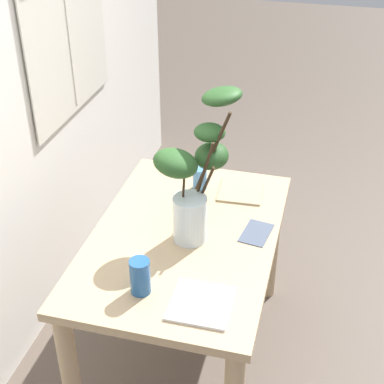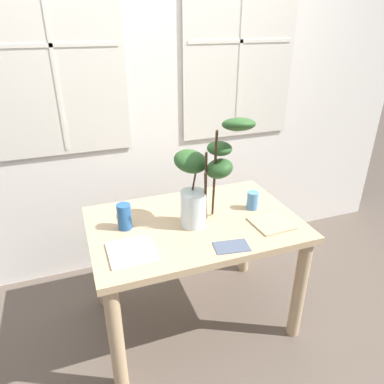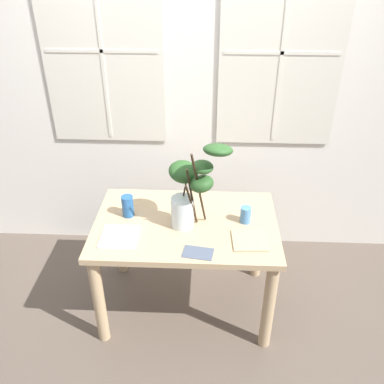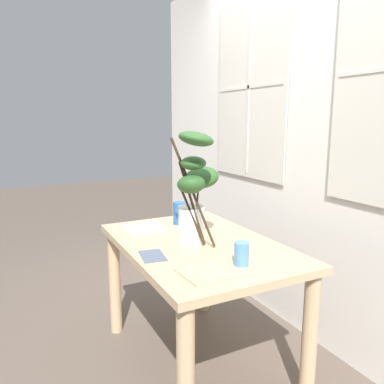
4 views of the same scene
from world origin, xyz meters
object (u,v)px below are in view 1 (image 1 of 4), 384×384
Objects in this scene: dining_table at (184,258)px; drinking_glass_blue_left at (140,276)px; drinking_glass_blue_right at (200,178)px; plate_square_left at (201,303)px; plate_square_right at (241,191)px; vase_with_branches at (195,175)px.

drinking_glass_blue_left reaches higher than dining_table.
drinking_glass_blue_right is 0.49× the size of plate_square_left.
plate_square_right reaches higher than dining_table.
plate_square_right is at bearing -20.57° from vase_with_branches.
drinking_glass_blue_left reaches higher than plate_square_left.
plate_square_left is at bearing -162.85° from vase_with_branches.
drinking_glass_blue_left is at bearing 86.57° from plate_square_left.
drinking_glass_blue_right reaches higher than plate_square_left.
dining_table is 5.72× the size of plate_square_right.
plate_square_left is (-0.01, -0.24, -0.07)m from drinking_glass_blue_left.
drinking_glass_blue_right is (0.35, 0.07, -0.24)m from vase_with_branches.
plate_square_right is (0.37, -0.14, -0.29)m from vase_with_branches.
vase_with_branches is at bearing -45.49° from dining_table.
drinking_glass_blue_left is at bearing 166.16° from vase_with_branches.
plate_square_left is (-0.45, -0.14, -0.29)m from vase_with_branches.
plate_square_right is (0.80, -0.24, -0.07)m from drinking_glass_blue_left.
dining_table is at bearing -9.63° from drinking_glass_blue_left.
plate_square_right is (0.01, -0.20, -0.05)m from drinking_glass_blue_right.
plate_square_left is (-0.41, -0.18, 0.14)m from dining_table.
dining_table is at bearing 23.55° from plate_square_left.
drinking_glass_blue_left is at bearing 163.00° from plate_square_right.
dining_table is 10.79× the size of drinking_glass_blue_right.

